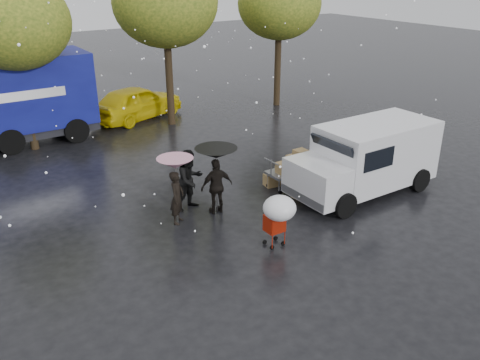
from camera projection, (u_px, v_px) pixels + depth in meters
ground at (253, 226)px, 14.20m from camera, size 90.00×90.00×0.00m
person_pink at (177, 197)px, 14.11m from camera, size 0.66×0.66×1.55m
person_middle at (190, 180)px, 14.88m from camera, size 1.02×0.87×1.84m
person_black at (217, 186)px, 14.67m from camera, size 1.02×0.51×1.67m
umbrella_pink at (175, 163)px, 13.70m from camera, size 1.01×1.01×1.95m
umbrella_black at (216, 153)px, 14.26m from camera, size 1.22×1.22×2.00m
vendor_cart at (292, 166)px, 16.43m from camera, size 1.52×0.80×1.27m
shopping_cart at (279, 211)px, 12.72m from camera, size 0.84×0.84×1.46m
white_van at (367, 157)px, 15.90m from camera, size 4.91×2.18×2.20m
box_ground_near at (301, 190)px, 15.86m from camera, size 0.57×0.48×0.46m
box_ground_far at (272, 180)px, 16.69m from camera, size 0.56×0.46×0.39m
yellow_taxi at (137, 102)px, 23.52m from camera, size 4.98×3.33×1.57m
tree_row at (96, 11)px, 19.59m from camera, size 21.60×4.40×7.12m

